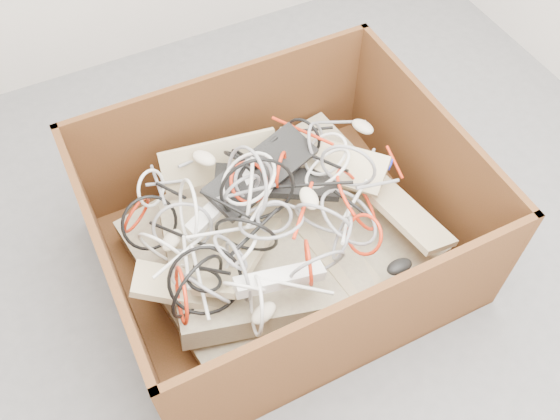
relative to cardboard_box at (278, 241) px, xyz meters
name	(u,v)px	position (x,y,z in m)	size (l,w,h in m)	color
ground	(332,253)	(0.21, -0.06, -0.14)	(3.00, 3.00, 0.00)	#58585A
cardboard_box	(278,241)	(0.00, 0.00, 0.00)	(1.24, 1.03, 0.57)	#3E290F
keyboard_pile	(284,207)	(0.04, 0.04, 0.14)	(1.09, 0.79, 0.31)	tan
mice_scatter	(286,214)	(0.01, -0.04, 0.21)	(0.93, 0.70, 0.23)	beige
power_strip_left	(221,203)	(-0.17, 0.08, 0.24)	(0.28, 0.05, 0.04)	white
power_strip_right	(280,279)	(-0.12, -0.26, 0.21)	(0.30, 0.06, 0.04)	white
vga_plug	(385,163)	(0.44, 0.01, 0.21)	(0.04, 0.04, 0.02)	#0E1AD4
cable_tangle	(255,219)	(-0.10, -0.04, 0.26)	(1.06, 0.81, 0.48)	silver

